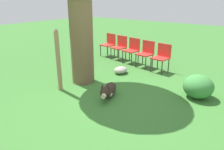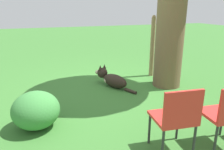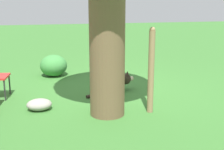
# 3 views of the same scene
# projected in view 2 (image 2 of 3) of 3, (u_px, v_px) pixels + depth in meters

# --- Properties ---
(ground_plane) EXTENTS (30.00, 30.00, 0.00)m
(ground_plane) POSITION_uv_depth(u_px,v_px,m) (124.00, 87.00, 4.62)
(ground_plane) COLOR #38702D
(dog) EXTENTS (1.06, 0.59, 0.42)m
(dog) POSITION_uv_depth(u_px,v_px,m) (112.00, 79.00, 4.63)
(dog) COLOR #2D231C
(dog) RESTS_ON ground_plane
(fence_post) EXTENTS (0.10, 0.10, 1.45)m
(fence_post) POSITION_uv_depth(u_px,v_px,m) (152.00, 46.00, 5.19)
(fence_post) COLOR #937551
(fence_post) RESTS_ON ground_plane
(red_chair_0) EXTENTS (0.47, 0.48, 0.82)m
(red_chair_0) POSITION_uv_depth(u_px,v_px,m) (176.00, 116.00, 2.39)
(red_chair_0) COLOR red
(red_chair_0) RESTS_ON ground_plane
(garden_rock) EXTENTS (0.43, 0.35, 0.20)m
(garden_rock) POSITION_uv_depth(u_px,v_px,m) (185.00, 104.00, 3.57)
(garden_rock) COLOR gray
(garden_rock) RESTS_ON ground_plane
(low_shrub) EXTENTS (0.65, 0.65, 0.52)m
(low_shrub) POSITION_uv_depth(u_px,v_px,m) (36.00, 110.00, 3.01)
(low_shrub) COLOR #3D843D
(low_shrub) RESTS_ON ground_plane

